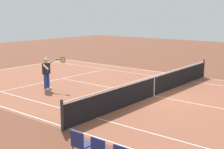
{
  "coord_description": "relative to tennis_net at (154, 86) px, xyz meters",
  "views": [
    {
      "loc": [
        -7.49,
        12.49,
        3.86
      ],
      "look_at": [
        1.97,
        0.71,
        0.9
      ],
      "focal_mm": 50.38,
      "sensor_mm": 36.0,
      "label": 1
    }
  ],
  "objects": [
    {
      "name": "tennis_player_near",
      "position": [
        4.91,
        2.34,
        0.44
      ],
      "size": [
        0.98,
        0.87,
        1.7
      ],
      "color": "navy",
      "rests_on": "ground_plane"
    },
    {
      "name": "tennis_net",
      "position": [
        0.0,
        0.0,
        0.0
      ],
      "size": [
        0.1,
        11.7,
        1.08
      ],
      "color": "#2D2D33",
      "rests_on": "ground_plane"
    },
    {
      "name": "spectator_chair_5",
      "position": [
        -2.03,
        7.01,
        0.03
      ],
      "size": [
        0.44,
        0.44,
        0.88
      ],
      "color": "#38383D",
      "rests_on": "ground_plane"
    },
    {
      "name": "court_line_markings",
      "position": [
        0.0,
        0.0,
        -0.49
      ],
      "size": [
        23.85,
        11.05,
        0.01
      ],
      "color": "white",
      "rests_on": "ground_plane"
    },
    {
      "name": "court_slab",
      "position": [
        0.0,
        0.0,
        -0.49
      ],
      "size": [
        24.2,
        11.4,
        0.0
      ],
      "primitive_type": "cube",
      "color": "#935138",
      "rests_on": "ground_plane"
    },
    {
      "name": "ground_plane",
      "position": [
        0.0,
        0.0,
        -0.49
      ],
      "size": [
        60.0,
        60.0,
        0.0
      ],
      "primitive_type": "plane",
      "color": "brown"
    },
    {
      "name": "tennis_ball",
      "position": [
        0.7,
        -1.51,
        -0.46
      ],
      "size": [
        0.07,
        0.07,
        0.07
      ],
      "primitive_type": "sphere",
      "color": "#CCE01E",
      "rests_on": "ground_plane"
    }
  ]
}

